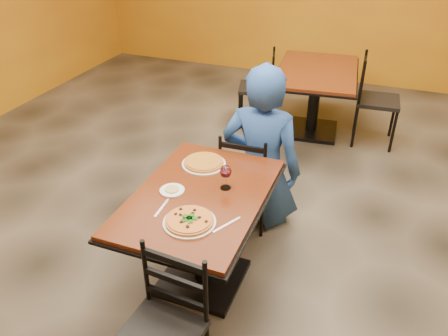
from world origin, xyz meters
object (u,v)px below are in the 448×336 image
at_px(chair_main_far, 248,177).
at_px(chair_second_left, 256,88).
at_px(table_second, 315,86).
at_px(plate_main, 190,222).
at_px(side_plate, 172,190).
at_px(pizza_main, 189,220).
at_px(pizza_far, 204,162).
at_px(plate_far, 204,164).
at_px(wine_glass, 226,176).
at_px(table_main, 200,218).
at_px(chair_second_right, 378,101).
at_px(diner, 262,146).

bearing_deg(chair_main_far, chair_second_left, -76.82).
height_order(table_second, chair_main_far, chair_main_far).
relative_size(table_second, plate_main, 4.43).
height_order(chair_second_left, side_plate, chair_second_left).
relative_size(chair_main_far, pizza_main, 3.00).
bearing_deg(side_plate, pizza_far, 81.21).
relative_size(chair_main_far, plate_main, 2.75).
xyz_separation_m(plate_main, plate_far, (-0.18, 0.64, 0.00)).
bearing_deg(wine_glass, chair_second_left, 102.83).
distance_m(table_main, side_plate, 0.27).
xyz_separation_m(pizza_far, wine_glass, (0.25, -0.22, 0.07)).
relative_size(pizza_main, wine_glass, 1.58).
xyz_separation_m(table_second, wine_glass, (-0.11, -2.52, 0.28)).
bearing_deg(chair_second_right, wine_glass, 158.58).
xyz_separation_m(chair_second_right, plate_far, (-1.04, -2.30, 0.27)).
relative_size(table_main, pizza_far, 4.39).
distance_m(diner, wine_glass, 0.77).
bearing_deg(diner, side_plate, 67.22).
xyz_separation_m(diner, pizza_far, (-0.27, -0.53, 0.09)).
height_order(plate_main, plate_far, same).
xyz_separation_m(table_second, diner, (-0.09, -1.77, 0.12)).
bearing_deg(plate_far, table_second, 81.17).
height_order(table_main, pizza_main, pizza_main).
bearing_deg(chair_second_left, diner, 4.13).
height_order(plate_main, pizza_main, pizza_main).
distance_m(table_second, side_plate, 2.72).
height_order(table_main, plate_far, plate_far).
bearing_deg(table_second, chair_main_far, -95.21).
relative_size(plate_main, pizza_far, 1.11).
relative_size(chair_second_right, pizza_far, 3.47).
bearing_deg(wine_glass, chair_second_right, 72.59).
bearing_deg(side_plate, chair_second_left, 95.68).
bearing_deg(wine_glass, pizza_far, 138.30).
bearing_deg(chair_second_right, pizza_far, 151.66).
bearing_deg(plate_far, pizza_far, 45.00).
bearing_deg(chair_second_right, chair_second_left, 85.99).
xyz_separation_m(pizza_far, side_plate, (-0.06, -0.38, -0.02)).
bearing_deg(plate_far, wine_glass, -41.70).
relative_size(pizza_main, pizza_far, 1.01).
distance_m(plate_main, side_plate, 0.36).
bearing_deg(plate_far, table_main, -70.90).
relative_size(side_plate, wine_glass, 0.89).
distance_m(chair_second_left, diner, 1.88).
bearing_deg(chair_second_right, plate_main, 159.76).
distance_m(chair_second_left, side_plate, 2.71).
relative_size(diner, pizza_main, 4.78).
relative_size(pizza_main, side_plate, 1.77).
distance_m(chair_second_right, plate_main, 3.08).
xyz_separation_m(chair_second_right, pizza_main, (-0.86, -2.94, 0.29)).
distance_m(pizza_far, side_plate, 0.38).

